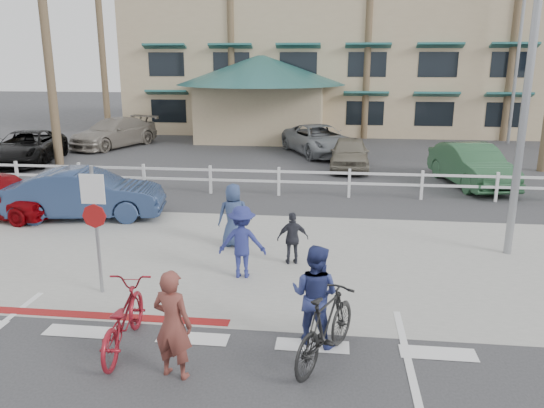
# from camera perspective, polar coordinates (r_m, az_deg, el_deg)

# --- Properties ---
(ground) EXTENTS (140.00, 140.00, 0.00)m
(ground) POSITION_cam_1_polar(r_m,az_deg,el_deg) (8.77, -9.55, -16.06)
(ground) COLOR #333335
(sidewalk_plaza) EXTENTS (22.00, 7.00, 0.01)m
(sidewalk_plaza) POSITION_cam_1_polar(r_m,az_deg,el_deg) (12.71, -3.94, -5.64)
(sidewalk_plaza) COLOR gray
(sidewalk_plaza) RESTS_ON ground
(cross_street) EXTENTS (40.00, 5.00, 0.01)m
(cross_street) POSITION_cam_1_polar(r_m,az_deg,el_deg) (16.46, -1.38, -0.74)
(cross_street) COLOR #333335
(cross_street) RESTS_ON ground
(parking_lot) EXTENTS (50.00, 16.00, 0.01)m
(parking_lot) POSITION_cam_1_polar(r_m,az_deg,el_deg) (25.67, 1.62, 5.04)
(parking_lot) COLOR #333335
(parking_lot) RESTS_ON ground
(curb_red) EXTENTS (7.00, 0.25, 0.02)m
(curb_red) POSITION_cam_1_polar(r_m,az_deg,el_deg) (10.86, -23.38, -10.67)
(curb_red) COLOR maroon
(curb_red) RESTS_ON ground
(rail_fence) EXTENTS (29.40, 0.16, 1.00)m
(rail_fence) POSITION_cam_1_polar(r_m,az_deg,el_deg) (18.20, 1.05, 2.42)
(rail_fence) COLOR silver
(rail_fence) RESTS_ON ground
(building) EXTENTS (28.00, 16.00, 11.30)m
(building) POSITION_cam_1_polar(r_m,az_deg,el_deg) (38.19, 6.66, 16.77)
(building) COLOR tan
(building) RESTS_ON ground
(sign_post) EXTENTS (0.50, 0.10, 2.90)m
(sign_post) POSITION_cam_1_polar(r_m,az_deg,el_deg) (10.86, -18.39, -2.02)
(sign_post) COLOR gray
(sign_post) RESTS_ON ground
(streetlight_0) EXTENTS (0.60, 2.00, 9.00)m
(streetlight_0) POSITION_cam_1_polar(r_m,az_deg,el_deg) (13.36, 26.06, 13.62)
(streetlight_0) COLOR gray
(streetlight_0) RESTS_ON ground
(streetlight_1) EXTENTS (0.60, 2.00, 9.50)m
(streetlight_1) POSITION_cam_1_polar(r_m,az_deg,el_deg) (32.66, 24.93, 14.23)
(streetlight_1) COLOR gray
(streetlight_1) RESTS_ON ground
(palm_0) EXTENTS (4.00, 4.00, 15.00)m
(palm_0) POSITION_cam_1_polar(r_m,az_deg,el_deg) (37.98, -23.27, 18.52)
(palm_0) COLOR black
(palm_0) RESTS_ON ground
(palm_1) EXTENTS (4.00, 4.00, 13.00)m
(palm_1) POSITION_cam_1_polar(r_m,az_deg,el_deg) (35.24, -17.99, 17.70)
(palm_1) COLOR black
(palm_1) RESTS_ON ground
(palm_2) EXTENTS (4.00, 4.00, 16.00)m
(palm_2) POSITION_cam_1_polar(r_m,az_deg,el_deg) (34.89, -11.09, 20.64)
(palm_2) COLOR black
(palm_2) RESTS_ON ground
(palm_3) EXTENTS (4.00, 4.00, 14.00)m
(palm_3) POSITION_cam_1_polar(r_m,az_deg,el_deg) (32.87, -4.49, 19.46)
(palm_3) COLOR black
(palm_3) RESTS_ON ground
(palm_4) EXTENTS (4.00, 4.00, 15.00)m
(palm_4) POSITION_cam_1_polar(r_m,az_deg,el_deg) (33.38, 3.05, 20.28)
(palm_4) COLOR black
(palm_4) RESTS_ON ground
(palm_5) EXTENTS (4.00, 4.00, 13.00)m
(palm_5) POSITION_cam_1_polar(r_m,az_deg,el_deg) (32.28, 10.38, 18.46)
(palm_5) COLOR black
(palm_5) RESTS_ON ground
(palm_7) EXTENTS (4.00, 4.00, 14.00)m
(palm_7) POSITION_cam_1_polar(r_m,az_deg,el_deg) (33.70, 24.85, 18.07)
(palm_7) COLOR black
(palm_7) RESTS_ON ground
(palm_10) EXTENTS (4.00, 4.00, 12.00)m
(palm_10) POSITION_cam_1_polar(r_m,az_deg,el_deg) (25.38, -23.25, 17.36)
(palm_10) COLOR black
(palm_10) RESTS_ON ground
(bike_red) EXTENTS (0.85, 2.04, 1.05)m
(bike_red) POSITION_cam_1_polar(r_m,az_deg,el_deg) (9.00, -15.78, -11.78)
(bike_red) COLOR maroon
(bike_red) RESTS_ON ground
(rider_red) EXTENTS (0.69, 0.54, 1.67)m
(rider_red) POSITION_cam_1_polar(r_m,az_deg,el_deg) (7.96, -10.64, -12.62)
(rider_red) COLOR brown
(rider_red) RESTS_ON ground
(bike_black) EXTENTS (1.32, 2.00, 1.17)m
(bike_black) POSITION_cam_1_polar(r_m,az_deg,el_deg) (8.34, 5.79, -13.00)
(bike_black) COLOR black
(bike_black) RESTS_ON ground
(rider_black) EXTENTS (0.99, 0.89, 1.69)m
(rider_black) POSITION_cam_1_polar(r_m,az_deg,el_deg) (8.74, 4.63, -9.70)
(rider_black) COLOR navy
(rider_black) RESTS_ON ground
(pedestrian_a) EXTENTS (1.05, 0.64, 1.58)m
(pedestrian_a) POSITION_cam_1_polar(r_m,az_deg,el_deg) (11.31, -3.24, -4.09)
(pedestrian_a) COLOR navy
(pedestrian_a) RESTS_ON ground
(pedestrian_child) EXTENTS (0.77, 0.45, 1.22)m
(pedestrian_child) POSITION_cam_1_polar(r_m,az_deg,el_deg) (12.06, 2.25, -3.72)
(pedestrian_child) COLOR #2A2B34
(pedestrian_child) RESTS_ON ground
(pedestrian_b) EXTENTS (0.89, 0.71, 1.60)m
(pedestrian_b) POSITION_cam_1_polar(r_m,az_deg,el_deg) (13.20, -4.15, -1.22)
(pedestrian_b) COLOR navy
(pedestrian_b) RESTS_ON ground
(car_white_sedan) EXTENTS (4.63, 2.31, 1.46)m
(car_white_sedan) POSITION_cam_1_polar(r_m,az_deg,el_deg) (16.48, -19.32, 1.02)
(car_white_sedan) COLOR navy
(car_white_sedan) RESTS_ON ground
(lot_car_0) EXTENTS (3.45, 5.62, 1.45)m
(lot_car_0) POSITION_cam_1_polar(r_m,az_deg,el_deg) (26.49, -24.89, 5.54)
(lot_car_0) COLOR black
(lot_car_0) RESTS_ON ground
(lot_car_2) EXTENTS (1.71, 4.03, 1.36)m
(lot_car_2) POSITION_cam_1_polar(r_m,az_deg,el_deg) (22.99, 8.35, 5.40)
(lot_car_2) COLOR #736C5C
(lot_car_2) RESTS_ON ground
(lot_car_3) EXTENTS (2.54, 4.89, 1.54)m
(lot_car_3) POSITION_cam_1_polar(r_m,az_deg,el_deg) (21.03, 20.68, 3.92)
(lot_car_3) COLOR #2A5535
(lot_car_3) RESTS_ON ground
(lot_car_4) EXTENTS (3.97, 5.74, 1.54)m
(lot_car_4) POSITION_cam_1_polar(r_m,az_deg,el_deg) (29.95, -16.65, 7.36)
(lot_car_4) COLOR gray
(lot_car_4) RESTS_ON ground
(lot_car_5) EXTENTS (4.38, 5.76, 1.45)m
(lot_car_5) POSITION_cam_1_polar(r_m,az_deg,el_deg) (26.46, 5.13, 6.87)
(lot_car_5) COLOR gray
(lot_car_5) RESTS_ON ground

